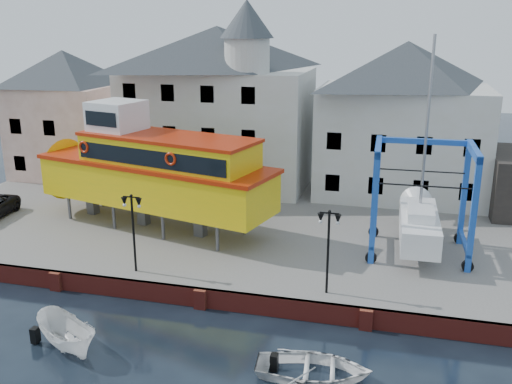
# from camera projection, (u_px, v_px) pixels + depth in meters

# --- Properties ---
(ground) EXTENTS (140.00, 140.00, 0.00)m
(ground) POSITION_uv_depth(u_px,v_px,m) (201.00, 308.00, 28.06)
(ground) COLOR black
(ground) RESTS_ON ground
(hardstanding) EXTENTS (44.00, 22.00, 1.00)m
(hardstanding) POSITION_uv_depth(u_px,v_px,m) (256.00, 224.00, 38.12)
(hardstanding) COLOR #64615C
(hardstanding) RESTS_ON ground
(quay_wall) EXTENTS (44.00, 0.47, 1.00)m
(quay_wall) POSITION_uv_depth(u_px,v_px,m) (201.00, 298.00, 28.02)
(quay_wall) COLOR maroon
(quay_wall) RESTS_ON ground
(building_pink) EXTENTS (8.00, 7.00, 10.30)m
(building_pink) POSITION_uv_depth(u_px,v_px,m) (68.00, 114.00, 47.28)
(building_pink) COLOR tan
(building_pink) RESTS_ON hardstanding
(building_white_main) EXTENTS (14.00, 8.30, 14.00)m
(building_white_main) POSITION_uv_depth(u_px,v_px,m) (219.00, 104.00, 44.16)
(building_white_main) COLOR beige
(building_white_main) RESTS_ON hardstanding
(building_white_right) EXTENTS (12.00, 8.00, 11.20)m
(building_white_right) POSITION_uv_depth(u_px,v_px,m) (403.00, 120.00, 41.63)
(building_white_right) COLOR beige
(building_white_right) RESTS_ON hardstanding
(lamp_post_left) EXTENTS (1.12, 0.32, 4.20)m
(lamp_post_left) POSITION_uv_depth(u_px,v_px,m) (132.00, 214.00, 28.93)
(lamp_post_left) COLOR black
(lamp_post_left) RESTS_ON hardstanding
(lamp_post_right) EXTENTS (1.12, 0.32, 4.20)m
(lamp_post_right) POSITION_uv_depth(u_px,v_px,m) (329.00, 231.00, 26.54)
(lamp_post_right) COLOR black
(lamp_post_right) RESTS_ON hardstanding
(tour_boat) EXTENTS (18.41, 8.51, 7.80)m
(tour_boat) POSITION_uv_depth(u_px,v_px,m) (141.00, 169.00, 35.65)
(tour_boat) COLOR #59595E
(tour_boat) RESTS_ON hardstanding
(travel_lift) EXTENTS (5.66, 7.93, 11.92)m
(travel_lift) POSITION_uv_depth(u_px,v_px,m) (419.00, 215.00, 32.29)
(travel_lift) COLOR #1641AA
(travel_lift) RESTS_ON hardstanding
(motorboat_a) EXTENTS (4.28, 3.44, 1.58)m
(motorboat_a) POSITION_uv_depth(u_px,v_px,m) (69.00, 348.00, 24.61)
(motorboat_a) COLOR white
(motorboat_a) RESTS_ON ground
(motorboat_b) EXTENTS (4.90, 3.72, 0.95)m
(motorboat_b) POSITION_uv_depth(u_px,v_px,m) (313.00, 377.00, 22.64)
(motorboat_b) COLOR white
(motorboat_b) RESTS_ON ground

